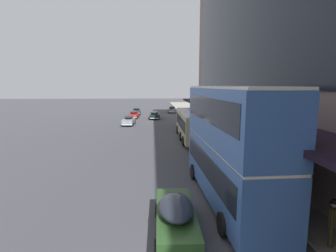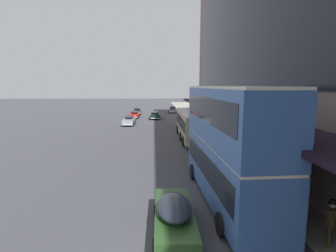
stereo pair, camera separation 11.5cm
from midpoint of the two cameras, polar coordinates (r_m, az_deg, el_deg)
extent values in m
cube|color=tan|center=(30.51, 4.85, 0.35)|extent=(2.53, 11.09, 2.77)
cube|color=black|center=(30.46, 4.86, 0.96)|extent=(2.56, 10.21, 1.22)
cube|color=silver|center=(30.33, 4.88, 3.02)|extent=(2.43, 11.09, 0.12)
cube|color=black|center=(35.87, 3.69, 3.45)|extent=(1.21, 0.07, 0.36)
cylinder|color=black|center=(34.27, 1.99, -0.78)|extent=(0.26, 1.00, 1.00)
cylinder|color=black|center=(34.55, 5.98, -0.74)|extent=(0.26, 1.00, 1.00)
cylinder|color=black|center=(27.23, 3.25, -3.30)|extent=(0.26, 1.00, 1.00)
cylinder|color=black|center=(27.59, 8.24, -3.22)|extent=(0.26, 1.00, 1.00)
cylinder|color=black|center=(29.77, 2.72, -2.25)|extent=(0.26, 1.00, 1.00)
cylinder|color=black|center=(30.09, 7.30, -2.19)|extent=(0.26, 1.00, 1.00)
cube|color=#375E9E|center=(14.51, 12.67, -9.31)|extent=(2.72, 10.40, 2.81)
cube|color=black|center=(14.40, 12.72, -8.04)|extent=(2.73, 9.57, 1.24)
cube|color=silver|center=(14.13, 12.87, -3.70)|extent=(2.62, 10.40, 0.12)
cube|color=#375E9E|center=(13.89, 13.07, 2.17)|extent=(2.72, 10.40, 2.81)
cube|color=black|center=(13.85, 13.12, 3.56)|extent=(2.73, 9.57, 1.24)
cube|color=silver|center=(13.80, 13.29, 8.18)|extent=(2.62, 10.40, 0.12)
cube|color=black|center=(18.82, 8.27, 7.52)|extent=(1.21, 0.09, 0.36)
cylinder|color=black|center=(17.85, 5.31, -9.89)|extent=(0.28, 1.01, 1.00)
cylinder|color=black|center=(18.43, 12.84, -9.47)|extent=(0.28, 1.01, 1.00)
cylinder|color=black|center=(11.85, 11.48, -20.20)|extent=(0.28, 1.01, 1.00)
cylinder|color=black|center=(12.70, 22.61, -18.64)|extent=(0.28, 1.01, 1.00)
cube|color=black|center=(49.50, -2.99, 2.29)|extent=(1.85, 4.76, 0.74)
ellipsoid|color=#1E232D|center=(49.20, -3.00, 2.96)|extent=(1.60, 2.63, 0.53)
cube|color=silver|center=(51.93, -2.96, 2.35)|extent=(1.67, 0.15, 0.14)
cube|color=silver|center=(47.13, -3.02, 1.69)|extent=(1.67, 0.15, 0.14)
sphere|color=silver|center=(51.87, -3.49, 2.64)|extent=(0.18, 0.18, 0.18)
sphere|color=silver|center=(51.86, -2.42, 2.65)|extent=(0.18, 0.18, 0.18)
cylinder|color=black|center=(51.01, -3.96, 2.17)|extent=(0.15, 0.64, 0.64)
cylinder|color=black|center=(50.99, -1.98, 2.18)|extent=(0.15, 0.64, 0.64)
cylinder|color=black|center=(48.10, -4.05, 1.77)|extent=(0.15, 0.64, 0.64)
cylinder|color=black|center=(48.08, -1.95, 1.78)|extent=(0.15, 0.64, 0.64)
cube|color=gray|center=(41.91, -8.61, 1.05)|extent=(1.83, 4.30, 0.79)
ellipsoid|color=#1E232D|center=(42.03, -8.59, 1.98)|extent=(1.54, 2.39, 0.57)
cube|color=silver|center=(39.83, -9.03, 0.28)|extent=(1.54, 0.20, 0.14)
cube|color=silver|center=(44.06, -8.21, 1.11)|extent=(1.54, 0.20, 0.14)
sphere|color=silver|center=(39.75, -8.40, 0.71)|extent=(0.18, 0.18, 0.18)
sphere|color=silver|center=(39.88, -9.67, 0.70)|extent=(0.18, 0.18, 0.18)
cylinder|color=black|center=(40.56, -7.72, 0.39)|extent=(0.17, 0.65, 0.64)
cylinder|color=black|center=(40.79, -9.98, 0.38)|extent=(0.17, 0.65, 0.64)
cylinder|color=black|center=(43.13, -7.29, 0.90)|extent=(0.17, 0.65, 0.64)
cylinder|color=black|center=(43.35, -9.41, 0.89)|extent=(0.17, 0.65, 0.64)
cube|color=#213E1B|center=(11.72, 1.39, -19.67)|extent=(1.71, 4.79, 0.81)
ellipsoid|color=#1E232D|center=(11.20, 1.49, -17.16)|extent=(1.47, 2.64, 0.62)
cube|color=silver|center=(14.00, 0.74, -15.85)|extent=(1.54, 0.15, 0.14)
sphere|color=silver|center=(13.84, -1.15, -14.79)|extent=(0.18, 0.18, 0.18)
sphere|color=silver|center=(13.88, 2.64, -14.72)|extent=(0.18, 0.18, 0.18)
cylinder|color=black|center=(13.15, -2.73, -17.82)|extent=(0.15, 0.64, 0.64)
cylinder|color=black|center=(13.23, 4.62, -17.66)|extent=(0.15, 0.64, 0.64)
cylinder|color=black|center=(10.60, -2.87, -24.99)|extent=(0.15, 0.64, 0.64)
cylinder|color=black|center=(10.70, 6.69, -24.68)|extent=(0.15, 0.64, 0.64)
cube|color=#A71B14|center=(50.94, -7.53, 2.39)|extent=(1.92, 4.36, 0.70)
ellipsoid|color=#1E232D|center=(51.09, -7.51, 3.06)|extent=(1.62, 2.43, 0.50)
cube|color=silver|center=(48.81, -7.85, 1.87)|extent=(1.61, 0.21, 0.14)
cube|color=silver|center=(53.12, -7.23, 2.44)|extent=(1.61, 0.21, 0.14)
sphere|color=silver|center=(48.75, -7.31, 2.17)|extent=(0.18, 0.18, 0.18)
sphere|color=silver|center=(48.88, -8.39, 2.16)|extent=(0.18, 0.18, 0.18)
cylinder|color=black|center=(49.56, -6.74, 1.94)|extent=(0.18, 0.65, 0.64)
cylinder|color=black|center=(49.78, -8.68, 1.93)|extent=(0.18, 0.65, 0.64)
cylinder|color=black|center=(52.18, -6.42, 2.29)|extent=(0.18, 0.65, 0.64)
cylinder|color=black|center=(52.39, -8.26, 2.27)|extent=(0.18, 0.65, 0.64)
cube|color=black|center=(57.88, -6.92, 3.18)|extent=(1.88, 4.57, 0.73)
ellipsoid|color=#1E232D|center=(58.05, -6.93, 3.79)|extent=(1.57, 2.54, 0.52)
cube|color=silver|center=(55.62, -6.92, 2.73)|extent=(1.54, 0.21, 0.14)
cube|color=silver|center=(60.18, -6.91, 3.19)|extent=(1.54, 0.21, 0.14)
sphere|color=silver|center=(55.62, -6.47, 3.01)|extent=(0.18, 0.18, 0.18)
sphere|color=silver|center=(55.63, -7.39, 3.00)|extent=(0.18, 0.18, 0.18)
cylinder|color=black|center=(56.53, -6.10, 2.79)|extent=(0.18, 0.65, 0.64)
cylinder|color=black|center=(56.53, -7.74, 2.76)|extent=(0.18, 0.65, 0.64)
cylinder|color=black|center=(59.29, -6.13, 3.07)|extent=(0.18, 0.65, 0.64)
cylinder|color=black|center=(59.30, -7.70, 3.04)|extent=(0.18, 0.65, 0.64)
cube|color=gray|center=(60.56, 0.82, 3.49)|extent=(1.82, 4.20, 0.72)
ellipsoid|color=#1E232D|center=(60.29, 0.83, 4.08)|extent=(1.55, 2.33, 0.64)
cube|color=silver|center=(62.68, 0.76, 3.48)|extent=(1.58, 0.18, 0.14)
cube|color=silver|center=(58.47, 0.89, 3.09)|extent=(1.58, 0.18, 0.14)
sphere|color=silver|center=(62.62, 0.34, 3.71)|extent=(0.18, 0.18, 0.18)
sphere|color=silver|center=(62.65, 1.17, 3.71)|extent=(0.18, 0.18, 0.18)
cylinder|color=black|center=(61.84, 0.01, 3.36)|extent=(0.17, 0.65, 0.64)
cylinder|color=black|center=(61.89, 1.55, 3.36)|extent=(0.17, 0.65, 0.64)
cylinder|color=black|center=(59.28, 0.06, 3.12)|extent=(0.17, 0.65, 0.64)
cylinder|color=black|center=(59.34, 1.66, 3.12)|extent=(0.17, 0.65, 0.64)
cylinder|color=#312C15|center=(12.50, 31.78, -19.40)|extent=(0.16, 0.16, 0.85)
cylinder|color=#312C15|center=(12.36, 31.67, -19.72)|extent=(0.16, 0.16, 0.85)
cube|color=#312C15|center=(12.10, 32.03, -16.30)|extent=(0.45, 0.46, 0.70)
cylinder|color=#312C15|center=(12.32, 32.21, -15.68)|extent=(0.10, 0.10, 0.63)
cylinder|color=#312C15|center=(11.85, 31.88, -16.64)|extent=(0.10, 0.10, 0.63)
sphere|color=tan|center=(11.92, 32.22, -14.28)|extent=(0.22, 0.22, 0.22)
cylinder|color=black|center=(11.89, 32.25, -13.94)|extent=(0.33, 0.33, 0.02)
cylinder|color=black|center=(11.87, 32.27, -13.67)|extent=(0.21, 0.21, 0.12)
cylinder|color=red|center=(20.73, 15.65, -7.73)|extent=(0.20, 0.20, 0.55)
sphere|color=red|center=(20.64, 15.69, -6.84)|extent=(0.18, 0.18, 0.18)
cylinder|color=red|center=(20.86, 15.52, -7.54)|extent=(0.08, 0.10, 0.08)
cylinder|color=red|center=(20.59, 15.79, -7.77)|extent=(0.08, 0.10, 0.08)
camera|label=1|loc=(0.06, -90.12, -0.02)|focal=28.00mm
camera|label=2|loc=(0.06, 89.88, 0.02)|focal=28.00mm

